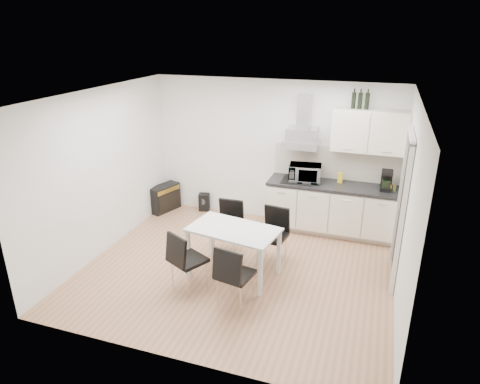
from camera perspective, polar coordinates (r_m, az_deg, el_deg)
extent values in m
plane|color=tan|center=(6.60, -0.31, -10.22)|extent=(4.50, 4.50, 0.00)
cube|color=white|center=(7.84, 4.42, 5.33)|extent=(4.50, 0.10, 2.60)
cube|color=white|center=(4.36, -8.97, -8.58)|extent=(4.50, 0.10, 2.60)
cube|color=white|center=(7.04, -17.96, 2.44)|extent=(0.10, 4.00, 2.60)
cube|color=white|center=(5.75, 21.40, -2.20)|extent=(0.10, 4.00, 2.60)
plane|color=white|center=(5.69, -0.36, 12.70)|extent=(4.50, 4.50, 0.00)
cube|color=white|center=(6.35, 20.62, -2.34)|extent=(0.08, 1.04, 2.10)
cube|color=beige|center=(7.87, 11.85, -4.80)|extent=(2.16, 0.52, 0.10)
cube|color=silver|center=(7.65, 12.05, -2.03)|extent=(2.20, 0.60, 0.76)
cube|color=black|center=(7.49, 12.29, 0.89)|extent=(2.22, 0.64, 0.04)
cube|color=beige|center=(7.67, 12.74, 3.80)|extent=(2.20, 0.02, 0.58)
cube|color=silver|center=(7.32, 16.91, 7.77)|extent=(1.20, 0.35, 0.70)
cube|color=silver|center=(7.43, 8.21, 7.07)|extent=(0.60, 0.46, 0.30)
cube|color=silver|center=(7.45, 8.55, 10.62)|extent=(0.22, 0.20, 0.55)
imported|color=silver|center=(7.47, 8.67, 2.76)|extent=(0.57, 0.36, 0.37)
cube|color=yellow|center=(7.55, 13.20, 1.86)|extent=(0.08, 0.04, 0.18)
cylinder|color=brown|center=(7.40, 19.43, 0.50)|extent=(0.04, 0.04, 0.11)
cylinder|color=#4C6626|center=(7.40, 19.89, 0.45)|extent=(0.04, 0.04, 0.11)
cylinder|color=black|center=(7.24, 14.93, 11.95)|extent=(0.07, 0.07, 0.32)
cylinder|color=black|center=(7.24, 15.74, 11.87)|extent=(0.07, 0.07, 0.32)
cylinder|color=black|center=(7.23, 16.62, 11.77)|extent=(0.07, 0.07, 0.32)
cube|color=white|center=(6.12, -0.86, -5.03)|extent=(1.37, 0.92, 0.03)
cube|color=white|center=(6.34, -6.87, -8.03)|extent=(0.06, 0.06, 0.72)
cube|color=white|center=(5.83, 2.74, -10.73)|extent=(0.06, 0.06, 0.72)
cube|color=white|center=(6.79, -3.88, -5.80)|extent=(0.06, 0.06, 0.72)
cube|color=white|center=(6.32, 5.20, -8.07)|extent=(0.06, 0.06, 0.72)
cube|color=black|center=(8.61, -10.03, -0.77)|extent=(0.45, 0.68, 0.52)
cube|color=gold|center=(8.48, -9.29, 0.30)|extent=(0.19, 0.54, 0.08)
cube|color=black|center=(8.54, -4.79, -1.34)|extent=(0.25, 0.23, 0.34)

